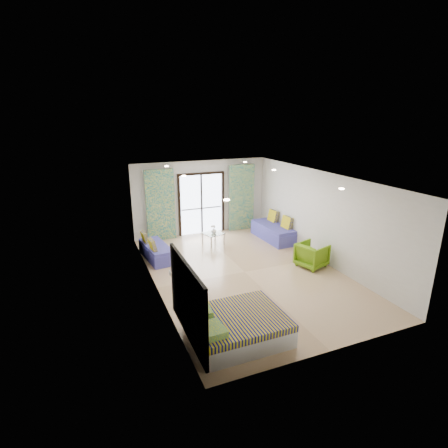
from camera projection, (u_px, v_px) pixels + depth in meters
name	position (u px, v px, depth m)	size (l,w,h in m)	color
floor	(245.00, 272.00, 9.89)	(5.00, 7.50, 0.01)	tan
ceiling	(246.00, 177.00, 9.08)	(5.00, 7.50, 0.01)	silver
wall_back	(201.00, 198.00, 12.79)	(5.00, 0.01, 2.70)	silver
wall_front	(338.00, 287.00, 6.17)	(5.00, 0.01, 2.70)	silver
wall_left	(154.00, 238.00, 8.58)	(0.01, 7.50, 2.70)	silver
wall_right	(321.00, 217.00, 10.39)	(0.01, 7.50, 2.70)	silver
balcony_door	(201.00, 200.00, 12.79)	(1.76, 0.08, 2.28)	black
balcony_rail	(202.00, 208.00, 12.89)	(1.52, 0.03, 0.04)	#595451
curtain_left	(161.00, 205.00, 12.10)	(1.00, 0.10, 2.50)	silver
curtain_right	(241.00, 198.00, 13.22)	(1.00, 0.10, 2.50)	silver
downlight_a	(227.00, 200.00, 6.81)	(0.12, 0.12, 0.02)	#FFE0B2
downlight_b	(342.00, 189.00, 7.83)	(0.12, 0.12, 0.02)	#FFE0B2
downlight_c	(184.00, 176.00, 9.46)	(0.12, 0.12, 0.02)	#FFE0B2
downlight_d	(274.00, 170.00, 10.48)	(0.12, 0.12, 0.02)	#FFE0B2
downlight_e	(167.00, 166.00, 11.22)	(0.12, 0.12, 0.02)	#FFE0B2
downlight_f	(245.00, 162.00, 12.24)	(0.12, 0.12, 0.02)	#FFE0B2
headboard	(187.00, 301.00, 6.30)	(0.06, 2.10, 1.50)	black
switch_plate	(170.00, 273.00, 7.40)	(0.02, 0.10, 0.10)	silver
bed	(237.00, 326.00, 6.89)	(1.84, 1.50, 0.63)	silver
daybed_left	(156.00, 251.00, 10.74)	(0.82, 1.69, 0.80)	#4544A2
daybed_right	(273.00, 231.00, 12.40)	(0.81, 1.93, 0.94)	#4544A2
coffee_table	(213.00, 234.00, 11.90)	(0.74, 0.74, 0.70)	silver
vase	(214.00, 231.00, 11.84)	(0.18, 0.19, 0.18)	white
armchair	(312.00, 254.00, 10.15)	(0.76, 0.71, 0.78)	#649713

